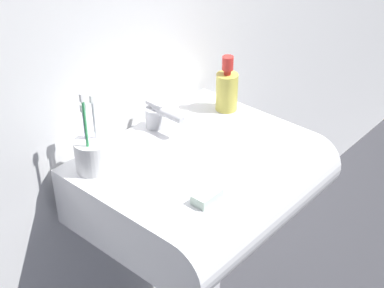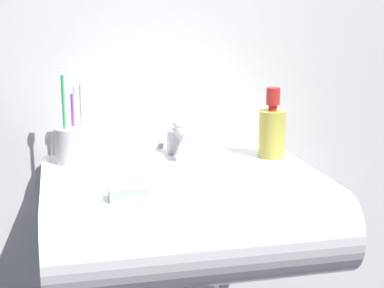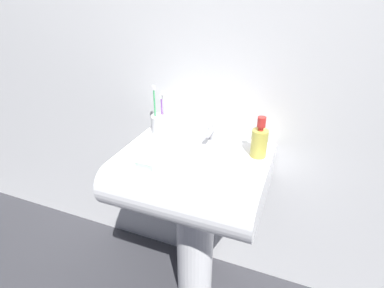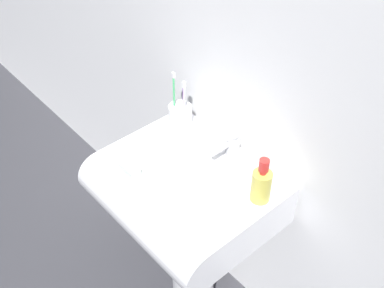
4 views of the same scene
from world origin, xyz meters
name	(u,v)px [view 4 (image 4 of 4)]	position (x,y,z in m)	size (l,w,h in m)	color
wall_back	(253,43)	(0.00, 0.25, 1.20)	(5.00, 0.05, 2.40)	white
sink_pedestal	(193,257)	(0.00, 0.00, 0.33)	(0.18, 0.18, 0.65)	white
sink_basin	(181,195)	(0.00, -0.06, 0.73)	(0.59, 0.49, 0.16)	white
faucet	(230,147)	(0.03, 0.14, 0.85)	(0.05, 0.13, 0.07)	#B7B7BC
toothbrush_cup	(180,115)	(-0.22, 0.13, 0.86)	(0.09, 0.09, 0.22)	white
soap_bottle	(261,184)	(0.24, 0.07, 0.88)	(0.06, 0.06, 0.16)	gold
bar_soap	(130,169)	(-0.13, -0.16, 0.83)	(0.07, 0.04, 0.02)	silver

